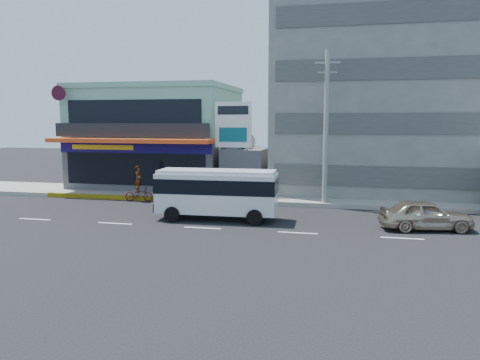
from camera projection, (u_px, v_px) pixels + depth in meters
name	position (u px, v px, depth m)	size (l,w,h in m)	color
ground	(202.00, 228.00, 24.55)	(120.00, 120.00, 0.00)	black
sidewalk	(311.00, 199.00, 32.66)	(70.00, 5.00, 0.30)	gray
shop_building	(159.00, 139.00, 39.25)	(12.40, 11.70, 8.00)	#403F44
concrete_building	(383.00, 102.00, 36.03)	(16.00, 12.00, 14.00)	gray
gap_structure	(248.00, 171.00, 35.94)	(3.00, 6.00, 3.50)	#403F44
satellite_dish	(245.00, 148.00, 34.74)	(1.50, 1.50, 0.15)	slate
billboard	(233.00, 130.00, 32.93)	(2.60, 0.18, 6.90)	gray
utility_pole_near	(326.00, 128.00, 29.77)	(1.60, 0.30, 10.00)	#999993
minibus	(217.00, 190.00, 26.38)	(6.86, 2.58, 2.84)	silver
sedan	(426.00, 215.00, 24.07)	(1.85, 4.61, 1.57)	#B8A68D
motorcycle_rider	(139.00, 190.00, 32.46)	(2.00, 0.93, 2.48)	#520B18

